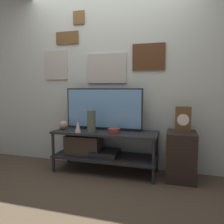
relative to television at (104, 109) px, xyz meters
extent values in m
plane|color=#4C3D2D|center=(0.06, -0.39, -0.87)|extent=(12.00, 12.00, 0.00)
cube|color=beige|center=(0.06, 0.19, 0.48)|extent=(6.40, 0.06, 2.70)
cube|color=#B2ADA3|center=(0.00, 0.15, 0.57)|extent=(0.57, 0.02, 0.42)
cube|color=#B2BCC6|center=(0.00, 0.14, 0.57)|extent=(0.54, 0.01, 0.38)
cube|color=brown|center=(-0.42, 0.15, 1.30)|extent=(0.17, 0.02, 0.19)
cube|color=#2D2D33|center=(-0.42, 0.14, 1.30)|extent=(0.13, 0.01, 0.15)
cube|color=#B7B2A8|center=(-0.81, 0.15, 0.63)|extent=(0.37, 0.02, 0.44)
cube|color=slate|center=(-0.81, 0.14, 0.63)|extent=(0.33, 0.01, 0.40)
cube|color=#4C2D19|center=(0.60, 0.15, 0.70)|extent=(0.44, 0.02, 0.36)
cube|color=slate|center=(0.60, 0.14, 0.70)|extent=(0.40, 0.01, 0.32)
cube|color=brown|center=(-0.62, 0.15, 1.03)|extent=(0.36, 0.02, 0.18)
cube|color=slate|center=(-0.62, 0.14, 1.03)|extent=(0.32, 0.01, 0.15)
cube|color=#232326|center=(0.06, -0.11, -0.31)|extent=(1.41, 0.49, 0.03)
cube|color=#232326|center=(0.06, -0.11, -0.65)|extent=(1.41, 0.49, 0.03)
cylinder|color=#232326|center=(-0.62, -0.32, -0.58)|extent=(0.04, 0.04, 0.57)
cylinder|color=#232326|center=(0.73, -0.32, -0.58)|extent=(0.04, 0.04, 0.57)
cylinder|color=#232326|center=(-0.62, 0.11, -0.58)|extent=(0.04, 0.04, 0.57)
cylinder|color=#232326|center=(0.73, 0.11, -0.58)|extent=(0.04, 0.04, 0.57)
cube|color=black|center=(0.06, -0.11, -0.60)|extent=(0.36, 0.34, 0.07)
cube|color=#47382D|center=(-0.26, -0.11, -0.51)|extent=(0.49, 0.27, 0.26)
cylinder|color=black|center=(-0.30, 0.00, -0.29)|extent=(0.05, 0.05, 0.02)
cylinder|color=black|center=(0.30, 0.00, -0.29)|extent=(0.05, 0.05, 0.02)
cube|color=black|center=(0.00, 0.00, 0.00)|extent=(1.10, 0.04, 0.56)
cube|color=#6B9ED1|center=(0.00, -0.01, 0.00)|extent=(1.06, 0.01, 0.53)
cylinder|color=#4C5647|center=(-0.09, -0.24, -0.15)|extent=(0.11, 0.11, 0.30)
cylinder|color=brown|center=(0.21, -0.20, -0.27)|extent=(0.15, 0.15, 0.06)
sphere|color=tan|center=(-0.56, -0.14, -0.24)|extent=(0.13, 0.13, 0.13)
cone|color=beige|center=(-0.26, -0.28, -0.22)|extent=(0.08, 0.08, 0.16)
cube|color=black|center=(1.05, -0.08, -0.56)|extent=(0.36, 0.43, 0.61)
cube|color=brown|center=(1.06, -0.06, -0.10)|extent=(0.19, 0.10, 0.32)
cylinder|color=white|center=(1.06, -0.11, -0.10)|extent=(0.14, 0.01, 0.14)
camera|label=1|loc=(0.97, -2.88, 0.28)|focal=35.00mm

